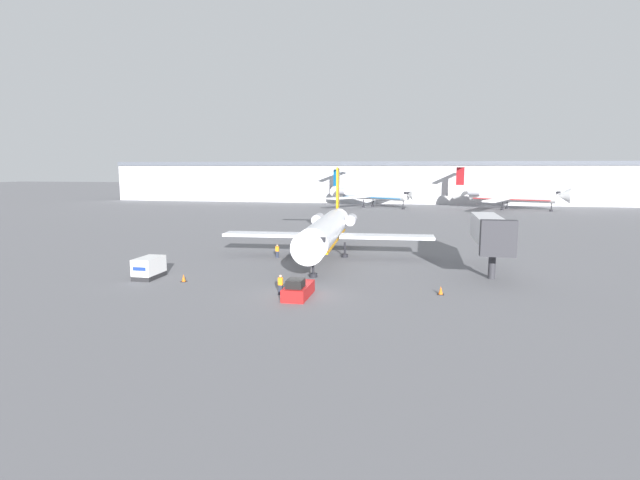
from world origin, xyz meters
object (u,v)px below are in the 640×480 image
Objects in this scene: airplane_parked_far_right at (509,194)px; luggage_cart at (149,268)px; airplane_main at (327,229)px; worker_by_wing at (277,251)px; traffic_cone_right at (441,291)px; jet_bridge at (490,231)px; airplane_parked_far_left at (370,193)px; worker_near_tug at (280,284)px; traffic_cone_left at (184,278)px; pushback_tug at (298,290)px.

luggage_cart is at bearing -117.59° from airplane_parked_far_right.
airplane_main is 6.64m from worker_by_wing.
jet_bridge is (5.19, 10.33, 4.10)m from traffic_cone_right.
worker_by_wing is 24.85m from jet_bridge.
airplane_parked_far_left is (-2.80, 80.20, 0.33)m from airplane_main.
airplane_parked_far_left is at bearing 91.25° from worker_near_tug.
airplane_main is 21.27m from luggage_cart.
airplane_main is 19.26m from traffic_cone_left.
airplane_parked_far_left is 87.86m from jet_bridge.
airplane_parked_far_right reaches higher than airplane_parked_far_left.
worker_near_tug is 0.06× the size of airplane_parked_far_left.
airplane_parked_far_left is (8.43, 95.52, 3.51)m from traffic_cone_left.
airplane_main reaches higher than traffic_cone_right.
airplane_main is 20.45m from traffic_cone_right.
worker_by_wing is 0.05× the size of airplane_parked_far_left.
airplane_parked_far_right reaches higher than worker_near_tug.
airplane_main is 6.24× the size of pushback_tug.
worker_near_tug is at bearing -15.20° from traffic_cone_left.
worker_near_tug is at bearing -109.39° from airplane_parked_far_right.
jet_bridge is (17.17, 13.60, 3.81)m from pushback_tug.
worker_near_tug reaches higher than worker_by_wing.
airplane_parked_far_left reaches higher than pushback_tug.
luggage_cart is at bearing 168.69° from traffic_cone_left.
airplane_parked_far_right is at bearing 63.70° from worker_by_wing.
worker_near_tug is 2.42× the size of traffic_cone_left.
traffic_cone_right is (13.04, -15.44, -3.17)m from airplane_main.
jet_bridge is at bearing 38.37° from pushback_tug.
airplane_parked_far_right reaches higher than traffic_cone_left.
airplane_parked_far_left reaches higher than jet_bridge.
traffic_cone_left is (-10.58, 2.87, -0.57)m from worker_near_tug.
traffic_cone_right is (24.27, -0.12, 0.01)m from traffic_cone_left.
airplane_parked_far_left is (-3.86, 98.90, 3.21)m from pushback_tug.
worker_near_tug is 103.37m from airplane_parked_far_right.
worker_by_wing is 2.25× the size of traffic_cone_left.
traffic_cone_left is 95.95m from airplane_parked_far_left.
worker_by_wing is at bearing -92.26° from airplane_parked_far_left.
pushback_tug is at bearing -87.77° from airplane_parked_far_left.
luggage_cart reaches higher than worker_by_wing.
worker_by_wing is 81.26m from airplane_parked_far_left.
airplane_parked_far_left is at bearing 82.45° from luggage_cart.
jet_bridge is at bearing 19.11° from traffic_cone_left.
luggage_cart is at bearing -124.62° from worker_by_wing.
luggage_cart is 15.16m from worker_near_tug.
pushback_tug is at bearing -86.78° from airplane_main.
pushback_tug is 6.10× the size of traffic_cone_right.
airplane_main is 86.11m from airplane_parked_far_right.
worker_by_wing is at bearing 55.38° from luggage_cart.
traffic_cone_left is at bearing -11.31° from luggage_cart.
airplane_parked_far_left reaches higher than worker_near_tug.
worker_near_tug reaches higher than traffic_cone_left.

